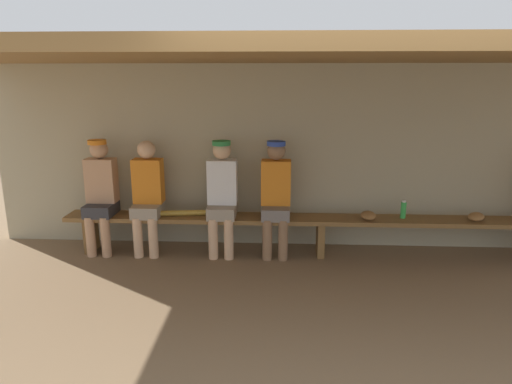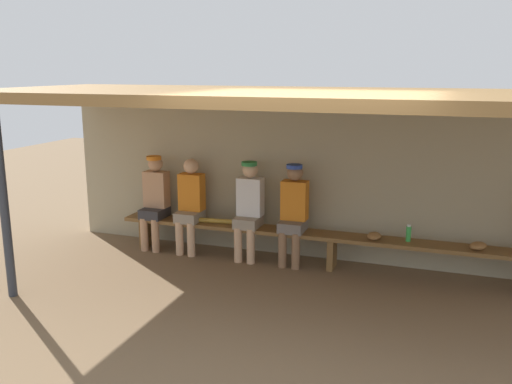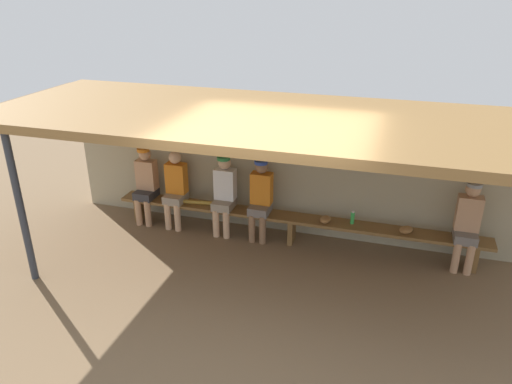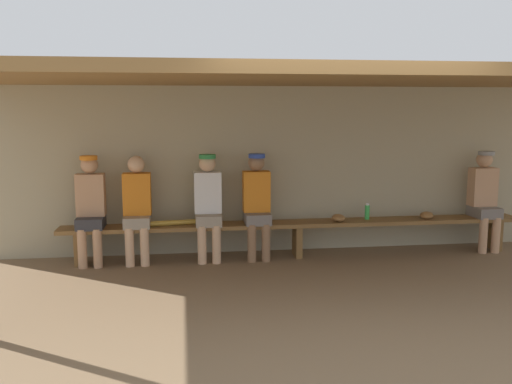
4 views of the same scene
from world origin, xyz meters
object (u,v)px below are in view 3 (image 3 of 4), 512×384
at_px(support_post, 21,209).
at_px(player_with_sunglasses, 468,222).
at_px(baseball_glove_worn, 325,219).
at_px(baseball_glove_dark_brown, 406,230).
at_px(water_bottle_orange, 352,218).
at_px(player_shirtless_tan, 146,182).
at_px(player_rightmost, 261,196).
at_px(player_near_post, 224,192).
at_px(baseball_bat, 203,203).
at_px(bench, 292,220).
at_px(player_middle, 175,186).

height_order(support_post, player_with_sunglasses, support_post).
distance_m(baseball_glove_worn, baseball_glove_dark_brown, 1.22).
bearing_deg(water_bottle_orange, player_shirtless_tan, -179.52).
bearing_deg(baseball_glove_worn, player_rightmost, 92.21).
distance_m(support_post, player_with_sunglasses, 6.23).
distance_m(player_with_sunglasses, player_near_post, 3.72).
bearing_deg(player_near_post, player_rightmost, 0.00).
relative_size(player_near_post, player_rightmost, 1.00).
bearing_deg(baseball_bat, baseball_glove_worn, -7.75).
bearing_deg(player_shirtless_tan, support_post, -108.26).
xyz_separation_m(bench, water_bottle_orange, (0.94, 0.03, 0.17)).
xyz_separation_m(baseball_glove_worn, baseball_glove_dark_brown, (1.22, 0.01, 0.00)).
xyz_separation_m(bench, player_shirtless_tan, (-2.59, 0.00, 0.36)).
bearing_deg(player_near_post, bench, -0.18).
distance_m(player_middle, baseball_glove_dark_brown, 3.79).
height_order(player_middle, baseball_glove_worn, player_middle).
bearing_deg(baseball_bat, baseball_glove_dark_brown, -7.17).
height_order(support_post, water_bottle_orange, support_post).
xyz_separation_m(player_rightmost, baseball_bat, (-1.00, -0.00, -0.25)).
height_order(bench, water_bottle_orange, water_bottle_orange).
relative_size(player_middle, player_shirtless_tan, 0.99).
bearing_deg(baseball_bat, support_post, -136.60).
distance_m(player_shirtless_tan, baseball_glove_dark_brown, 4.35).
xyz_separation_m(bench, baseball_bat, (-1.53, -0.00, 0.11)).
relative_size(player_shirtless_tan, baseball_bat, 1.60).
relative_size(player_with_sunglasses, player_shirtless_tan, 1.00).
xyz_separation_m(player_middle, baseball_bat, (0.50, -0.00, -0.24)).
height_order(bench, player_middle, player_middle).
relative_size(bench, baseball_glove_dark_brown, 25.00).
bearing_deg(player_with_sunglasses, baseball_glove_worn, -178.91).
relative_size(player_shirtless_tan, baseball_glove_worn, 5.60).
height_order(bench, baseball_glove_dark_brown, baseball_glove_dark_brown).
height_order(player_rightmost, baseball_glove_dark_brown, player_rightmost).
relative_size(support_post, player_middle, 1.65).
bearing_deg(baseball_glove_worn, player_shirtless_tan, 93.57).
height_order(baseball_glove_worn, baseball_glove_dark_brown, same).
distance_m(support_post, baseball_bat, 2.80).
distance_m(player_middle, player_shirtless_tan, 0.56).
bearing_deg(baseball_bat, player_middle, 172.86).
bearing_deg(bench, player_near_post, 179.82).
bearing_deg(baseball_glove_dark_brown, player_near_post, 125.47).
height_order(support_post, player_rightmost, support_post).
distance_m(support_post, player_shirtless_tan, 2.24).
distance_m(player_shirtless_tan, baseball_bat, 1.09).
xyz_separation_m(support_post, player_with_sunglasses, (5.86, 2.10, -0.35)).
relative_size(player_rightmost, baseball_glove_worn, 5.60).
bearing_deg(player_middle, bench, -0.09).
relative_size(baseball_glove_worn, baseball_bat, 0.29).
distance_m(support_post, player_rightmost, 3.48).
height_order(player_with_sunglasses, baseball_glove_worn, player_with_sunglasses).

